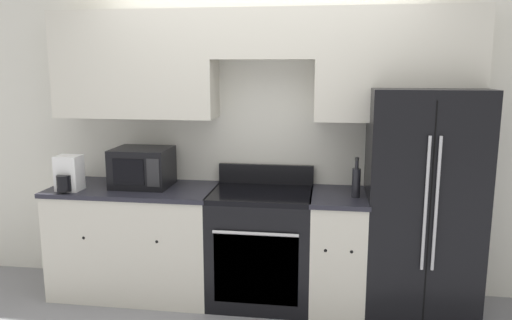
% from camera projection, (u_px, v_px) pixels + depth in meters
% --- Properties ---
extents(ground_plane, '(12.00, 12.00, 0.00)m').
position_uv_depth(ground_plane, '(250.00, 317.00, 3.74)').
color(ground_plane, gray).
extents(wall_back, '(8.00, 0.39, 2.60)m').
position_uv_depth(wall_back, '(261.00, 107.00, 4.03)').
color(wall_back, silver).
rests_on(wall_back, ground_plane).
extents(lower_cabinets_left, '(1.32, 0.64, 0.90)m').
position_uv_depth(lower_cabinets_left, '(136.00, 240.00, 4.10)').
color(lower_cabinets_left, beige).
rests_on(lower_cabinets_left, ground_plane).
extents(lower_cabinets_right, '(0.43, 0.64, 0.90)m').
position_uv_depth(lower_cabinets_right, '(337.00, 250.00, 3.87)').
color(lower_cabinets_right, beige).
rests_on(lower_cabinets_right, ground_plane).
extents(oven_range, '(0.79, 0.65, 1.06)m').
position_uv_depth(oven_range, '(261.00, 246.00, 3.95)').
color(oven_range, black).
rests_on(oven_range, ground_plane).
extents(refrigerator, '(0.81, 0.80, 1.70)m').
position_uv_depth(refrigerator, '(420.00, 201.00, 3.78)').
color(refrigerator, black).
rests_on(refrigerator, ground_plane).
extents(microwave, '(0.45, 0.39, 0.31)m').
position_uv_depth(microwave, '(142.00, 167.00, 4.02)').
color(microwave, black).
rests_on(microwave, lower_cabinets_left).
extents(bottle, '(0.06, 0.06, 0.30)m').
position_uv_depth(bottle, '(356.00, 182.00, 3.69)').
color(bottle, black).
rests_on(bottle, lower_cabinets_right).
extents(electric_kettle, '(0.18, 0.22, 0.28)m').
position_uv_depth(electric_kettle, '(68.00, 175.00, 3.89)').
color(electric_kettle, white).
rests_on(electric_kettle, lower_cabinets_left).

